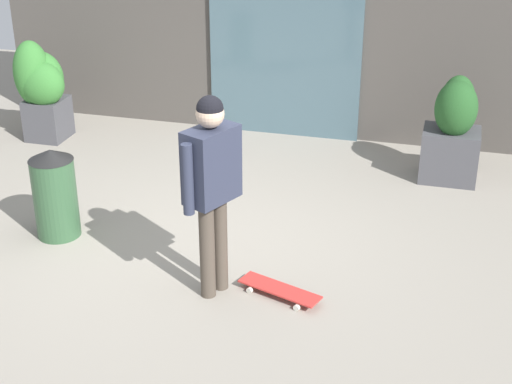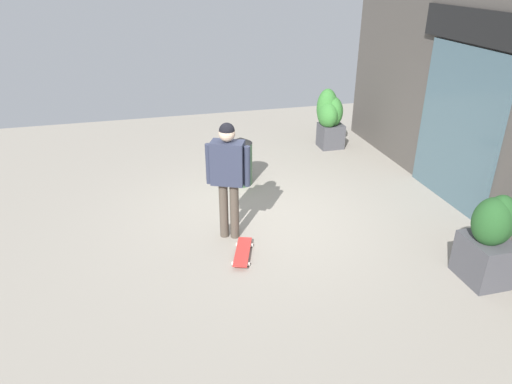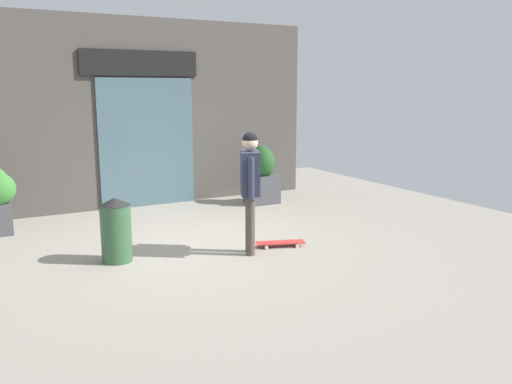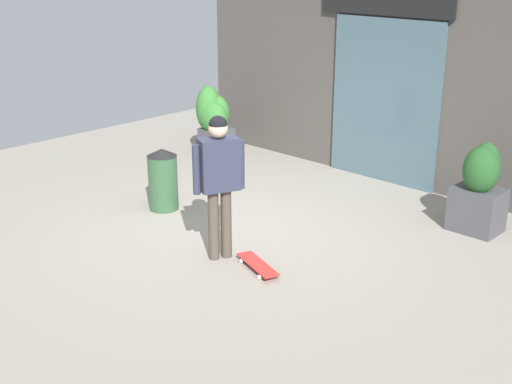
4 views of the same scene
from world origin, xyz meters
name	(u,v)px [view 4 (image 4 of 4)]	position (x,y,z in m)	size (l,w,h in m)	color
ground_plane	(237,232)	(0.00, 0.00, 0.00)	(12.00, 12.00, 0.00)	gray
building_facade	(385,64)	(0.01, 3.30, 1.85)	(7.42, 0.31, 3.74)	#4C4742
skateboarder	(219,172)	(0.42, -0.70, 1.09)	(0.43, 0.59, 1.77)	#4C4238
skateboard	(258,265)	(0.98, -0.63, 0.06)	(0.76, 0.43, 0.08)	red
planter_box_left	(480,187)	(2.27, 2.24, 0.62)	(0.63, 0.54, 1.21)	#47474C
planter_box_right	(213,119)	(-2.79, 2.18, 0.71)	(0.66, 0.58, 1.29)	#47474C
trash_bin	(163,179)	(-1.38, -0.12, 0.45)	(0.43, 0.43, 0.90)	#335938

